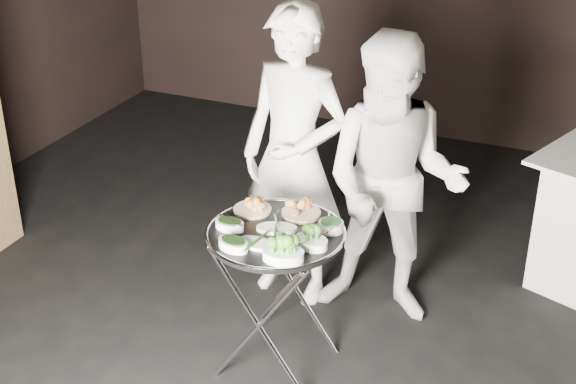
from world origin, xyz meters
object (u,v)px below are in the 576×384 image
at_px(tray_stand, 276,294).
at_px(waiter_right, 393,184).
at_px(waiter_left, 294,158).
at_px(serving_tray, 276,234).

distance_m(tray_stand, waiter_right, 0.87).
bearing_deg(waiter_left, tray_stand, -67.14).
height_order(serving_tray, waiter_left, waiter_left).
height_order(serving_tray, waiter_right, waiter_right).
xyz_separation_m(tray_stand, waiter_right, (0.38, 0.69, 0.38)).
xyz_separation_m(tray_stand, waiter_left, (-0.19, 0.69, 0.43)).
height_order(waiter_left, waiter_right, waiter_left).
distance_m(serving_tray, waiter_right, 0.79).
bearing_deg(serving_tray, waiter_left, 105.81).
relative_size(serving_tray, waiter_left, 0.39).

